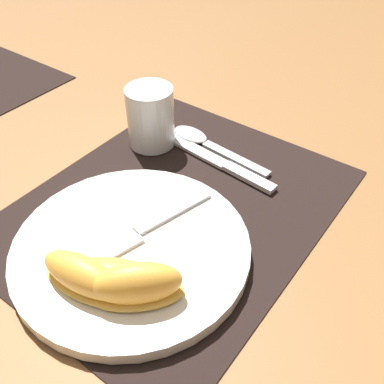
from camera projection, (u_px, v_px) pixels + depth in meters
ground_plane at (174, 208)px, 0.58m from camera, size 3.00×3.00×0.00m
placemat at (174, 207)px, 0.58m from camera, size 0.44×0.35×0.00m
plate at (132, 249)px, 0.51m from camera, size 0.27×0.27×0.02m
juice_glass at (151, 120)px, 0.66m from camera, size 0.07×0.07×0.09m
knife at (217, 161)px, 0.65m from camera, size 0.04×0.21×0.01m
spoon at (202, 141)px, 0.68m from camera, size 0.04×0.18×0.01m
fork at (141, 230)px, 0.52m from camera, size 0.18×0.06×0.00m
citrus_wedge_0 at (83, 276)px, 0.45m from camera, size 0.05×0.10×0.04m
citrus_wedge_1 at (110, 277)px, 0.46m from camera, size 0.10×0.12×0.03m
citrus_wedge_2 at (137, 285)px, 0.44m from camera, size 0.09×0.10×0.05m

